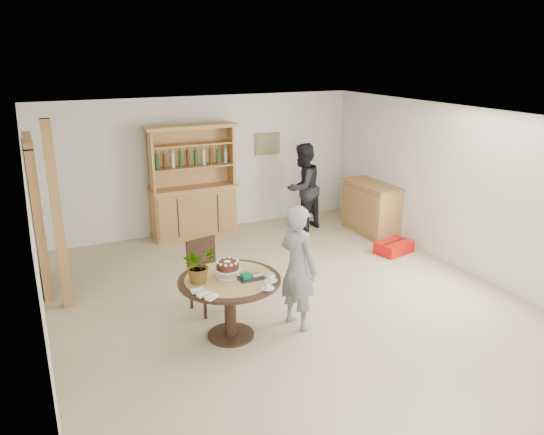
{
  "coord_description": "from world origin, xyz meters",
  "views": [
    {
      "loc": [
        -2.98,
        -5.77,
        3.29
      ],
      "look_at": [
        0.04,
        0.6,
        1.05
      ],
      "focal_mm": 35.0,
      "sensor_mm": 36.0,
      "label": 1
    }
  ],
  "objects": [
    {
      "name": "hutch",
      "position": [
        -0.3,
        3.24,
        0.69
      ],
      "size": [
        1.62,
        0.54,
        2.04
      ],
      "color": "tan",
      "rests_on": "ground"
    },
    {
      "name": "red_suitcase",
      "position": [
        2.47,
        0.92,
        0.1
      ],
      "size": [
        0.68,
        0.53,
        0.21
      ],
      "rotation": [
        0.0,
        0.0,
        0.24
      ],
      "color": "red",
      "rests_on": "ground"
    },
    {
      "name": "gift_tray",
      "position": [
        -0.79,
        -0.58,
        0.79
      ],
      "size": [
        0.3,
        0.2,
        0.08
      ],
      "color": "black",
      "rests_on": "dining_table"
    },
    {
      "name": "sideboard",
      "position": [
        2.74,
        2.0,
        0.47
      ],
      "size": [
        0.54,
        1.26,
        0.94
      ],
      "color": "tan",
      "rests_on": "ground"
    },
    {
      "name": "doorway",
      "position": [
        -2.93,
        2.0,
        1.11
      ],
      "size": [
        0.13,
        1.1,
        2.18
      ],
      "color": "black",
      "rests_on": "ground"
    },
    {
      "name": "room_shell",
      "position": [
        0.0,
        0.01,
        1.74
      ],
      "size": [
        6.04,
        7.04,
        2.52
      ],
      "color": "white",
      "rests_on": "ground"
    },
    {
      "name": "dining_table",
      "position": [
        -1.01,
        -0.45,
        0.6
      ],
      "size": [
        1.2,
        1.2,
        0.76
      ],
      "color": "black",
      "rests_on": "ground"
    },
    {
      "name": "coffee_cup_a",
      "position": [
        -0.61,
        -0.73,
        0.8
      ],
      "size": [
        0.15,
        0.15,
        0.09
      ],
      "color": "white",
      "rests_on": "dining_table"
    },
    {
      "name": "pine_post",
      "position": [
        -2.7,
        1.2,
        1.25
      ],
      "size": [
        0.12,
        0.12,
        2.5
      ],
      "primitive_type": "cube",
      "color": "#AD7548",
      "rests_on": "ground"
    },
    {
      "name": "napkins",
      "position": [
        -1.42,
        -0.77,
        0.77
      ],
      "size": [
        0.24,
        0.33,
        0.03
      ],
      "color": "white",
      "rests_on": "dining_table"
    },
    {
      "name": "dining_chair",
      "position": [
        -1.03,
        0.37,
        0.54
      ],
      "size": [
        0.5,
        0.5,
        0.95
      ],
      "rotation": [
        0.0,
        0.0,
        0.21
      ],
      "color": "black",
      "rests_on": "ground"
    },
    {
      "name": "adult_person",
      "position": [
        1.65,
        2.66,
        0.83
      ],
      "size": [
        0.99,
        0.91,
        1.66
      ],
      "primitive_type": "imported",
      "rotation": [
        0.0,
        0.0,
        3.57
      ],
      "color": "black",
      "rests_on": "ground"
    },
    {
      "name": "birthday_cake",
      "position": [
        -1.01,
        -0.4,
        0.88
      ],
      "size": [
        0.3,
        0.3,
        0.2
      ],
      "color": "white",
      "rests_on": "dining_table"
    },
    {
      "name": "ground",
      "position": [
        0.0,
        0.0,
        0.0
      ],
      "size": [
        7.0,
        7.0,
        0.0
      ],
      "primitive_type": "plane",
      "color": "tan",
      "rests_on": "ground"
    },
    {
      "name": "flower_vase",
      "position": [
        -1.36,
        -0.4,
        0.97
      ],
      "size": [
        0.47,
        0.44,
        0.42
      ],
      "primitive_type": "imported",
      "rotation": [
        0.0,
        0.0,
        0.35
      ],
      "color": "#3F7233",
      "rests_on": "dining_table"
    },
    {
      "name": "coffee_cup_b",
      "position": [
        -0.73,
        -0.9,
        0.79
      ],
      "size": [
        0.15,
        0.15,
        0.08
      ],
      "color": "white",
      "rests_on": "dining_table"
    },
    {
      "name": "teen_boy",
      "position": [
        -0.16,
        -0.55,
        0.78
      ],
      "size": [
        0.52,
        0.65,
        1.56
      ],
      "primitive_type": "imported",
      "rotation": [
        0.0,
        0.0,
        1.86
      ],
      "color": "gray",
      "rests_on": "ground"
    }
  ]
}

